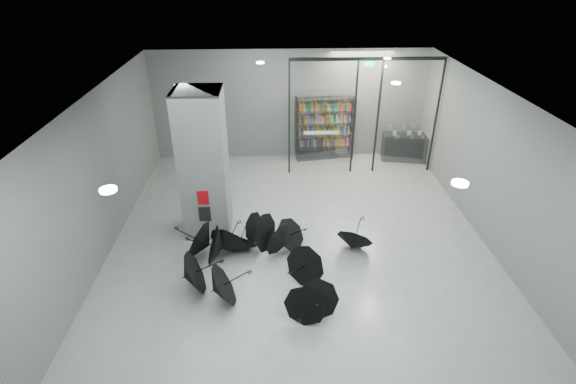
{
  "coord_description": "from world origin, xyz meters",
  "views": [
    {
      "loc": [
        -0.7,
        -8.42,
        6.87
      ],
      "look_at": [
        -0.3,
        1.5,
        1.4
      ],
      "focal_mm": 27.05,
      "sensor_mm": 36.0,
      "label": 1
    }
  ],
  "objects_px": {
    "bookshelf": "(325,129)",
    "column": "(204,165)",
    "shop_counter": "(404,147)",
    "umbrella_cluster": "(256,259)"
  },
  "relations": [
    {
      "from": "bookshelf",
      "to": "column",
      "type": "bearing_deg",
      "value": -137.54
    },
    {
      "from": "shop_counter",
      "to": "umbrella_cluster",
      "type": "bearing_deg",
      "value": -119.66
    },
    {
      "from": "bookshelf",
      "to": "shop_counter",
      "type": "relative_size",
      "value": 1.42
    },
    {
      "from": "column",
      "to": "shop_counter",
      "type": "bearing_deg",
      "value": 33.23
    },
    {
      "from": "shop_counter",
      "to": "umbrella_cluster",
      "type": "relative_size",
      "value": 0.32
    },
    {
      "from": "column",
      "to": "shop_counter",
      "type": "height_order",
      "value": "column"
    },
    {
      "from": "bookshelf",
      "to": "umbrella_cluster",
      "type": "height_order",
      "value": "bookshelf"
    },
    {
      "from": "column",
      "to": "umbrella_cluster",
      "type": "xyz_separation_m",
      "value": [
        1.35,
        -1.87,
        -1.69
      ]
    },
    {
      "from": "shop_counter",
      "to": "umbrella_cluster",
      "type": "distance_m",
      "value": 8.32
    },
    {
      "from": "umbrella_cluster",
      "to": "column",
      "type": "bearing_deg",
      "value": 125.79
    }
  ]
}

